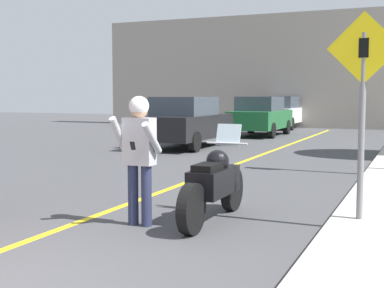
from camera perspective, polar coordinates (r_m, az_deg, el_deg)
road_center_line at (r=10.27m, az=-1.50°, el=-4.44°), size 0.12×36.00×0.01m
building_backdrop at (r=29.45m, az=16.29°, el=7.61°), size 28.00×1.20×6.14m
motorcycle at (r=7.32m, az=2.36°, el=-4.34°), size 0.62×2.18×1.31m
person_biker at (r=7.03m, az=-5.67°, el=-0.30°), size 0.59×0.47×1.72m
crossing_sign at (r=7.06m, az=17.74°, el=4.96°), size 0.91×0.08×2.62m
parked_car_black at (r=17.69m, az=-0.61°, el=2.38°), size 1.88×4.20×1.68m
parked_car_green at (r=23.17m, az=7.32°, el=3.00°), size 1.88×4.20×1.68m
parked_car_white at (r=28.42m, az=9.45°, el=3.37°), size 1.88×4.20×1.68m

